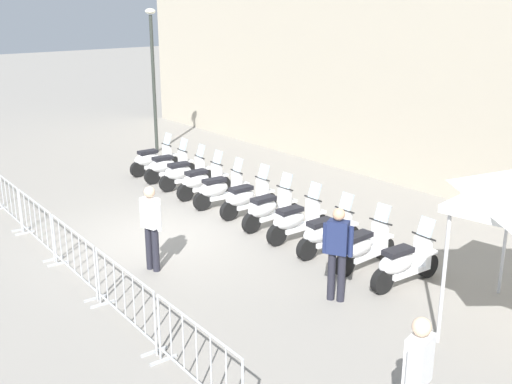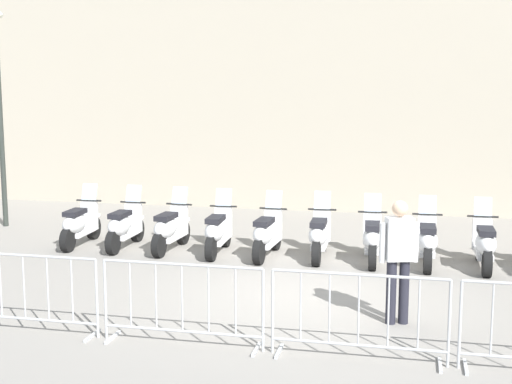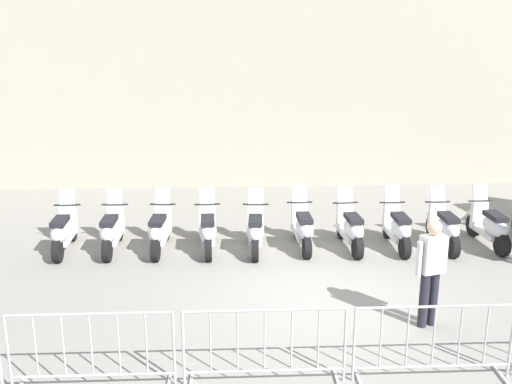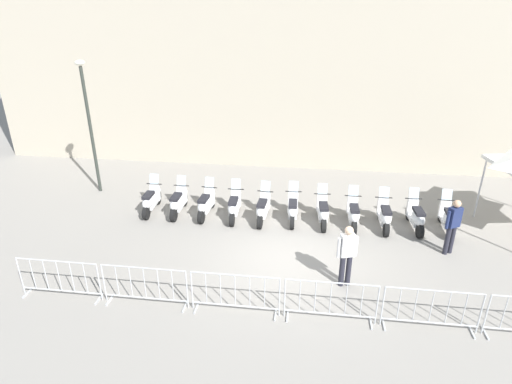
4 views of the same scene
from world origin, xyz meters
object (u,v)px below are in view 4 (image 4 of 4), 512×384
Objects in this scene: motorcycle_7 at (353,214)px; motorcycle_10 at (448,219)px; barrier_segment_4 at (431,310)px; motorcycle_9 at (416,217)px; motorcycle_3 at (234,206)px; officer_by_barriers at (347,253)px; barrier_segment_3 at (330,302)px; motorcycle_1 at (178,202)px; motorcycle_8 at (384,216)px; barrier_segment_1 at (145,286)px; motorcycle_4 at (263,209)px; officer_near_row_end at (453,224)px; barrier_segment_0 at (59,279)px; motorcycle_6 at (323,212)px; motorcycle_5 at (293,209)px; motorcycle_2 at (206,204)px; motorcycle_0 at (151,201)px; barrier_segment_2 at (235,294)px; street_lamp at (88,114)px.

motorcycle_7 is 1.00× the size of motorcycle_10.
motorcycle_9 is at bearing 72.21° from barrier_segment_4.
motorcycle_3 and motorcycle_9 have the same top height.
barrier_segment_3 is at bearing -116.23° from officer_by_barriers.
barrier_segment_3 is 1.56m from officer_by_barriers.
motorcycle_1 and motorcycle_8 have the same top height.
barrier_segment_1 is at bearing 170.51° from barrier_segment_4.
motorcycle_4 is 0.99× the size of officer_near_row_end.
motorcycle_10 is at bearing -8.26° from motorcycle_7.
motorcycle_3 is 5.71m from barrier_segment_3.
barrier_segment_4 is (8.71, -1.46, 0.00)m from barrier_segment_0.
motorcycle_7 is 0.99× the size of officer_by_barriers.
barrier_segment_1 is (-5.05, -4.00, 0.07)m from motorcycle_6.
officer_by_barriers is (0.95, -3.63, 0.53)m from motorcycle_5.
motorcycle_4 is 6.41m from barrier_segment_4.
motorcycle_2 is 7.96m from barrier_segment_4.
motorcycle_5 is 5.88m from barrier_segment_1.
barrier_segment_1 is 1.00× the size of barrier_segment_4.
motorcycle_5 is at bearing 31.80° from barrier_segment_0.
barrier_segment_0 is 1.00× the size of barrier_segment_4.
motorcycle_6 is (4.93, -0.91, 0.00)m from motorcycle_1.
motorcycle_8 is at bearing -9.38° from motorcycle_4.
barrier_segment_4 is (2.47, -5.33, 0.07)m from motorcycle_5.
barrier_segment_4 is at bearing -9.49° from barrier_segment_1.
motorcycle_4 reaches higher than barrier_segment_4.
motorcycle_6 and motorcycle_9 have the same top height.
motorcycle_6 is 1.00× the size of officer_near_row_end.
motorcycle_10 is (5.94, -0.92, 0.00)m from motorcycle_4.
motorcycle_3 is 2.00m from motorcycle_5.
motorcycle_3 is at bearing 128.45° from barrier_segment_4.
motorcycle_5 is 1.00× the size of motorcycle_8.
motorcycle_0 and motorcycle_4 have the same top height.
motorcycle_5 is at bearing 153.36° from officer_near_row_end.
officer_near_row_end reaches higher than motorcycle_1.
motorcycle_2 is at bearing 133.64° from officer_by_barriers.
barrier_segment_2 is 1.21× the size of officer_by_barriers.
motorcycle_2 is 7.02m from motorcycle_9.
motorcycle_5 and motorcycle_8 have the same top height.
officer_by_barriers reaches higher than motorcycle_7.
barrier_segment_2 is (-2.87, -4.36, 0.07)m from motorcycle_6.
motorcycle_2 and motorcycle_5 have the same top height.
street_lamp is (-6.35, 2.81, 2.63)m from motorcycle_4.
motorcycle_5 is 7.35m from barrier_segment_0.
motorcycle_4 is 0.34× the size of street_lamp.
barrier_segment_3 is 4.96m from officer_near_row_end.
motorcycle_0 is at bearing 169.57° from motorcycle_1.
barrier_segment_0 is at bearing 170.51° from barrier_segment_2.
barrier_segment_2 is (1.08, -5.09, 0.07)m from motorcycle_2.
motorcycle_7 is (1.96, -0.43, 0.00)m from motorcycle_5.
barrier_segment_3 is (-4.64, -4.11, 0.07)m from motorcycle_10.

